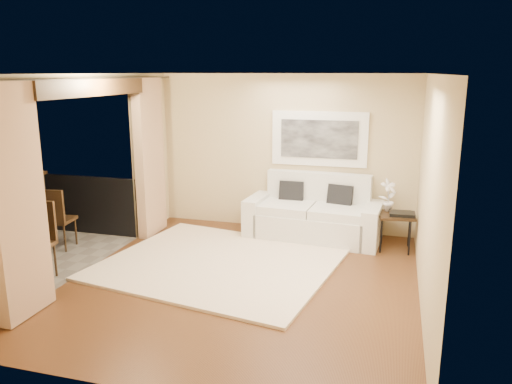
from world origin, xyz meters
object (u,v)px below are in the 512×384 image
(orchid, at_px, (388,195))
(bistro_table, at_px, (14,211))
(side_table, at_px, (396,218))
(balcony_chair_far, at_px, (55,215))
(sofa, at_px, (314,215))
(balcony_chair_near, at_px, (37,234))
(ice_bucket, at_px, (12,196))

(orchid, bearing_deg, bistro_table, -157.66)
(side_table, bearing_deg, bistro_table, -159.47)
(orchid, distance_m, balcony_chair_far, 5.21)
(sofa, height_order, balcony_chair_near, sofa)
(balcony_chair_far, bearing_deg, balcony_chair_near, 108.38)
(orchid, xyz_separation_m, ice_bucket, (-5.33, -2.01, 0.11))
(orchid, distance_m, ice_bucket, 5.70)
(side_table, bearing_deg, balcony_chair_far, -164.14)
(orchid, height_order, bistro_table, orchid)
(side_table, xyz_separation_m, balcony_chair_far, (-5.10, -1.45, 0.05))
(orchid, relative_size, bistro_table, 0.61)
(sofa, height_order, balcony_chair_far, sofa)
(balcony_chair_far, distance_m, balcony_chair_near, 1.11)
(bistro_table, distance_m, ice_bucket, 0.25)
(balcony_chair_near, bearing_deg, sofa, 31.47)
(sofa, distance_m, side_table, 1.36)
(bistro_table, height_order, balcony_chair_far, balcony_chair_far)
(sofa, xyz_separation_m, balcony_chair_near, (-3.29, -2.71, 0.24))
(side_table, distance_m, orchid, 0.37)
(bistro_table, xyz_separation_m, balcony_chair_far, (0.25, 0.55, -0.19))
(orchid, height_order, ice_bucket, orchid)
(orchid, height_order, balcony_chair_far, orchid)
(orchid, bearing_deg, balcony_chair_near, -150.02)
(bistro_table, distance_m, balcony_chair_near, 0.86)
(sofa, bearing_deg, balcony_chair_far, -151.05)
(orchid, xyz_separation_m, balcony_chair_far, (-4.96, -1.59, -0.26))
(side_table, distance_m, ice_bucket, 5.80)
(balcony_chair_near, bearing_deg, bistro_table, 140.53)
(ice_bucket, bearing_deg, side_table, 18.91)
(sofa, relative_size, ice_bucket, 11.33)
(balcony_chair_far, xyz_separation_m, ice_bucket, (-0.37, -0.43, 0.37))
(balcony_chair_near, bearing_deg, balcony_chair_far, 107.65)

